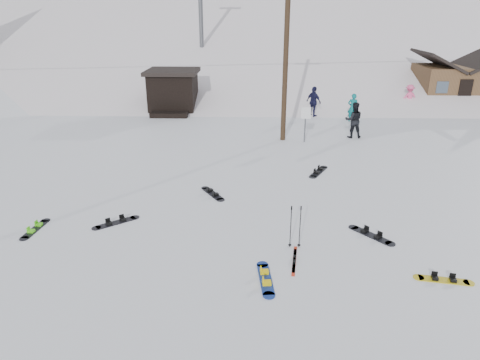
{
  "coord_description": "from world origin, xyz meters",
  "views": [
    {
      "loc": [
        0.36,
        -8.02,
        6.39
      ],
      "look_at": [
        -0.01,
        4.55,
        1.4
      ],
      "focal_mm": 32.0,
      "sensor_mm": 36.0,
      "label": 1
    }
  ],
  "objects_px": {
    "utility_pole": "(286,48)",
    "cabin": "(453,83)",
    "hero_skis": "(294,260)",
    "hero_snowboard": "(265,279)"
  },
  "relations": [
    {
      "from": "cabin",
      "to": "hero_skis",
      "type": "xyz_separation_m",
      "value": [
        -13.44,
        -21.9,
        -1.46
      ]
    },
    {
      "from": "utility_pole",
      "to": "hero_skis",
      "type": "bearing_deg",
      "value": -92.12
    },
    {
      "from": "cabin",
      "to": "hero_snowboard",
      "type": "relative_size",
      "value": 3.28
    },
    {
      "from": "utility_pole",
      "to": "cabin",
      "type": "xyz_separation_m",
      "value": [
        13.0,
        10.0,
        -3.2
      ]
    },
    {
      "from": "utility_pole",
      "to": "hero_snowboard",
      "type": "xyz_separation_m",
      "value": [
        -1.26,
        -12.8,
        -4.65
      ]
    },
    {
      "from": "utility_pole",
      "to": "cabin",
      "type": "bearing_deg",
      "value": 37.56
    },
    {
      "from": "cabin",
      "to": "hero_skis",
      "type": "distance_m",
      "value": 25.73
    },
    {
      "from": "hero_snowboard",
      "to": "hero_skis",
      "type": "bearing_deg",
      "value": -47.76
    },
    {
      "from": "utility_pole",
      "to": "hero_snowboard",
      "type": "distance_m",
      "value": 13.68
    },
    {
      "from": "utility_pole",
      "to": "cabin",
      "type": "distance_m",
      "value": 16.71
    }
  ]
}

